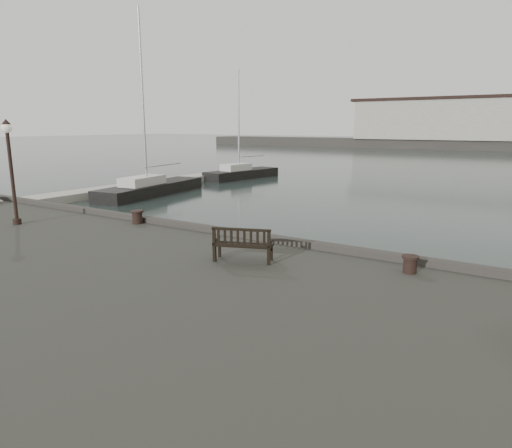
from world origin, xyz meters
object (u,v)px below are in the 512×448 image
at_px(yacht_c, 152,191).
at_px(yacht_d, 242,176).
at_px(bollard_left, 137,217).
at_px(bollard_right, 410,264).
at_px(lamp_post, 10,158).
at_px(bench, 243,250).

distance_m(yacht_c, yacht_d, 12.06).
relative_size(bollard_left, bollard_right, 1.13).
bearing_deg(bollard_left, bollard_right, -2.57).
distance_m(bollard_left, lamp_post, 4.52).
distance_m(bollard_right, lamp_post, 12.84).
bearing_deg(yacht_c, bench, -46.49).
relative_size(bench, bollard_left, 3.44).
relative_size(bollard_left, yacht_c, 0.03).
bearing_deg(lamp_post, bollard_right, 8.48).
xyz_separation_m(bench, bollard_right, (3.69, 1.29, -0.07)).
relative_size(bollard_right, yacht_c, 0.03).
bearing_deg(yacht_c, bollard_right, -38.85).
height_order(bench, lamp_post, lamp_post).
distance_m(bollard_left, bollard_right, 9.21).
height_order(bollard_right, yacht_c, yacht_c).
distance_m(bollard_left, yacht_d, 27.65).
xyz_separation_m(bench, yacht_d, (-18.07, 26.28, -1.59)).
height_order(bench, bollard_right, bench).
height_order(bench, yacht_d, yacht_d).
relative_size(bollard_right, lamp_post, 0.11).
height_order(lamp_post, yacht_d, yacht_d).
distance_m(bench, yacht_c, 22.71).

